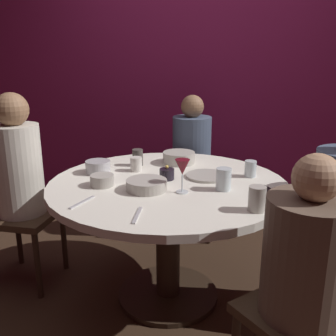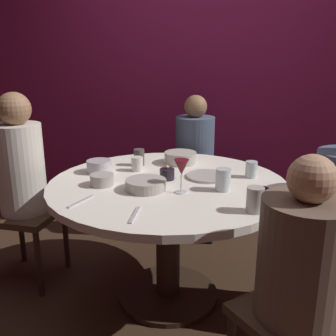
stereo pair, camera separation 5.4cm
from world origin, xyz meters
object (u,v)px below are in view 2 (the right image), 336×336
at_px(wine_glass, 181,169).
at_px(dinner_plate, 208,176).
at_px(dining_table, 168,207).
at_px(bowl_serving_large, 99,166).
at_px(candle_holder, 167,174).
at_px(cup_far_edge, 251,169).
at_px(seated_diner_left, 21,169).
at_px(cup_near_candle, 137,164).
at_px(seated_diner_front_right, 303,264).
at_px(bowl_sauce_side, 180,158).
at_px(cup_by_left_diner, 255,200).
at_px(seated_diner_back, 195,151).
at_px(bowl_salad_center, 102,180).
at_px(cup_by_right_diner, 139,157).
at_px(cell_phone, 267,191).
at_px(bowl_small_white, 146,185).
at_px(cup_center_front, 223,180).

bearing_deg(wine_glass, dinner_plate, 71.10).
distance_m(dining_table, bowl_serving_large, 0.49).
relative_size(candle_holder, wine_glass, 0.48).
bearing_deg(bowl_serving_large, cup_far_edge, 7.02).
height_order(seated_diner_left, cup_near_candle, seated_diner_left).
height_order(seated_diner_left, bowl_serving_large, seated_diner_left).
height_order(seated_diner_front_right, bowl_sauce_side, seated_diner_front_right).
height_order(seated_diner_front_right, bowl_serving_large, seated_diner_front_right).
xyz_separation_m(cup_near_candle, cup_by_left_diner, (0.71, -0.49, 0.02)).
xyz_separation_m(seated_diner_back, seated_diner_front_right, (0.66, -1.57, -0.01)).
bearing_deg(cup_by_left_diner, bowl_sauce_side, 124.18).
bearing_deg(bowl_salad_center, seated_diner_back, 72.30).
xyz_separation_m(seated_diner_front_right, cup_far_edge, (-0.21, 0.85, 0.10)).
xyz_separation_m(bowl_sauce_side, cup_by_left_diner, (0.49, -0.72, 0.02)).
distance_m(candle_holder, bowl_sauce_side, 0.35).
bearing_deg(cup_by_right_diner, cell_phone, -22.62).
bearing_deg(cup_by_left_diner, wine_glass, 155.48).
distance_m(wine_glass, bowl_sauce_side, 0.57).
distance_m(dining_table, cell_phone, 0.56).
bearing_deg(cup_by_right_diner, cup_far_edge, -7.43).
relative_size(seated_diner_back, bowl_small_white, 5.26).
distance_m(bowl_small_white, cup_near_candle, 0.35).
distance_m(seated_diner_front_right, candle_holder, 0.98).
bearing_deg(cup_center_front, bowl_salad_center, -174.08).
bearing_deg(candle_holder, dinner_plate, 22.15).
relative_size(cup_near_candle, cup_center_front, 0.73).
bearing_deg(cup_near_candle, cup_by_left_diner, -34.65).
xyz_separation_m(cup_near_candle, cup_center_front, (0.54, -0.24, 0.02)).
height_order(dinner_plate, cup_by_right_diner, cup_by_right_diner).
relative_size(wine_glass, bowl_salad_center, 1.38).
bearing_deg(candle_holder, cup_far_edge, 17.83).
xyz_separation_m(bowl_serving_large, bowl_small_white, (0.36, -0.24, -0.01)).
xyz_separation_m(dinner_plate, bowl_serving_large, (-0.65, -0.05, 0.03)).
bearing_deg(seated_diner_back, seated_diner_front_right, 22.81).
height_order(dining_table, seated_diner_front_right, seated_diner_front_right).
relative_size(bowl_small_white, cup_center_front, 1.83).
xyz_separation_m(bowl_small_white, cup_far_edge, (0.53, 0.35, 0.02)).
xyz_separation_m(dining_table, bowl_small_white, (-0.08, -0.15, 0.18)).
xyz_separation_m(cell_phone, bowl_salad_center, (-0.87, -0.09, 0.03)).
distance_m(seated_diner_left, cup_center_front, 1.24).
height_order(seated_diner_left, cell_phone, seated_diner_left).
bearing_deg(wine_glass, seated_diner_back, 95.71).
bearing_deg(bowl_serving_large, cup_by_right_diner, 46.95).
height_order(cup_near_candle, cup_by_right_diner, cup_by_right_diner).
distance_m(seated_diner_front_right, cup_by_left_diner, 0.40).
bearing_deg(cup_near_candle, bowl_small_white, -64.91).
xyz_separation_m(dinner_plate, bowl_sauce_side, (-0.21, 0.26, 0.03)).
bearing_deg(cup_by_right_diner, seated_diner_front_right, -45.83).
relative_size(cup_by_left_diner, cup_center_front, 0.99).
xyz_separation_m(dining_table, seated_diner_left, (-0.92, 0.00, 0.16)).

